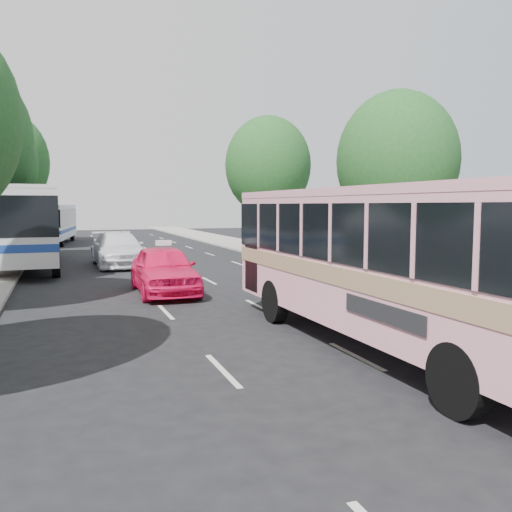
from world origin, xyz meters
name	(u,v)px	position (x,y,z in m)	size (l,w,h in m)	color
ground	(276,338)	(0.00, 0.00, 0.00)	(120.00, 120.00, 0.00)	black
sidewalk_right	(283,254)	(8.50, 20.00, 0.06)	(4.00, 90.00, 0.12)	#9E998E
tree_left_e	(3,158)	(-8.42, 29.94, 6.43)	(6.30, 6.30, 9.82)	#38281E
tree_left_f	(10,171)	(-8.62, 37.94, 6.00)	(5.88, 5.88, 9.16)	#38281E
tree_right_near	(400,156)	(8.78, 7.94, 5.20)	(5.10, 5.10, 7.95)	#38281E
tree_right_far	(269,162)	(9.08, 23.94, 6.12)	(6.00, 6.00, 9.35)	#38281E
pink_bus	(386,249)	(1.92, -1.63, 2.19)	(3.01, 11.08, 3.52)	pink
pink_taxi	(164,269)	(-1.33, 7.45, 0.86)	(2.03, 5.06, 1.72)	#FF165B
white_pickup	(118,249)	(-2.00, 17.05, 0.87)	(2.43, 5.97, 1.73)	white
tour_coach_front	(28,220)	(-6.30, 17.95, 2.39)	(2.97, 13.30, 3.97)	silver
tour_coach_rear	(55,220)	(-5.27, 35.53, 1.91)	(3.62, 10.81, 3.17)	white
taxi_roof_sign	(163,243)	(-1.33, 7.45, 1.81)	(0.55, 0.18, 0.18)	silver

